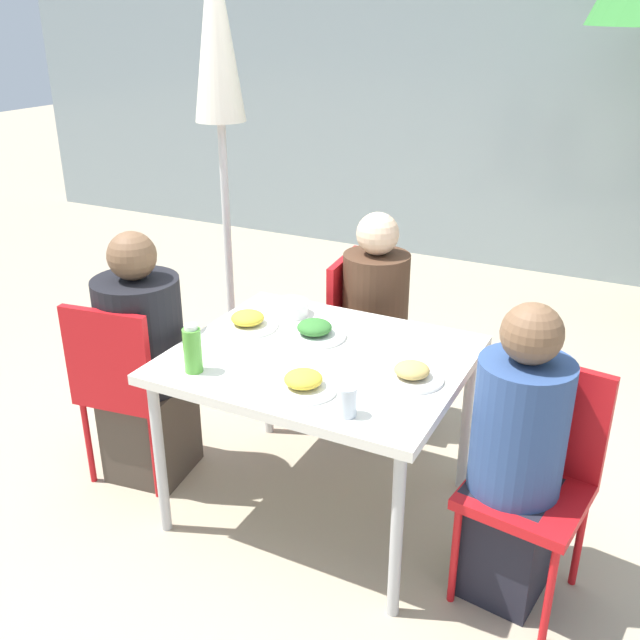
% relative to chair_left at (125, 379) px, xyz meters
% --- Properties ---
extents(ground_plane, '(24.00, 24.00, 0.00)m').
position_rel_chair_left_xyz_m(ground_plane, '(0.85, 0.20, -0.52)').
color(ground_plane, tan).
extents(building_facade, '(10.00, 0.20, 3.00)m').
position_rel_chair_left_xyz_m(building_facade, '(0.85, 3.82, 0.98)').
color(building_facade, '#89999E').
rests_on(building_facade, ground).
extents(dining_table, '(1.13, 0.96, 0.74)m').
position_rel_chair_left_xyz_m(dining_table, '(0.85, 0.20, 0.16)').
color(dining_table, silver).
rests_on(dining_table, ground).
extents(chair_left, '(0.45, 0.45, 0.88)m').
position_rel_chair_left_xyz_m(chair_left, '(0.00, 0.00, 0.00)').
color(chair_left, red).
rests_on(chair_left, ground).
extents(person_left, '(0.38, 0.38, 1.16)m').
position_rel_chair_left_xyz_m(person_left, '(0.04, 0.09, 0.02)').
color(person_left, '#473D33').
rests_on(person_left, ground).
extents(chair_right, '(0.45, 0.45, 0.88)m').
position_rel_chair_left_xyz_m(chair_right, '(1.73, 0.15, 0.00)').
color(chair_right, red).
rests_on(chair_right, ground).
extents(person_right, '(0.33, 0.33, 1.15)m').
position_rel_chair_left_xyz_m(person_right, '(1.67, 0.08, 0.03)').
color(person_right, black).
rests_on(person_right, ground).
extents(chair_far, '(0.43, 0.43, 0.88)m').
position_rel_chair_left_xyz_m(chair_far, '(0.70, 0.97, 0.00)').
color(chair_far, red).
rests_on(chair_far, ground).
extents(person_far, '(0.32, 0.32, 1.13)m').
position_rel_chair_left_xyz_m(person_far, '(0.79, 0.93, 0.02)').
color(person_far, '#383842').
rests_on(person_far, ground).
extents(closed_umbrella, '(0.36, 0.36, 2.39)m').
position_rel_chair_left_xyz_m(closed_umbrella, '(-0.17, 1.09, 1.20)').
color(closed_umbrella, '#333333').
rests_on(closed_umbrella, ground).
extents(plate_0, '(0.26, 0.26, 0.07)m').
position_rel_chair_left_xyz_m(plate_0, '(0.45, 0.30, 0.25)').
color(plate_0, white).
rests_on(plate_0, dining_table).
extents(plate_1, '(0.27, 0.27, 0.07)m').
position_rel_chair_left_xyz_m(plate_1, '(0.76, 0.34, 0.25)').
color(plate_1, white).
rests_on(plate_1, dining_table).
extents(plate_2, '(0.24, 0.24, 0.07)m').
position_rel_chair_left_xyz_m(plate_2, '(1.25, 0.16, 0.24)').
color(plate_2, white).
rests_on(plate_2, dining_table).
extents(plate_3, '(0.25, 0.25, 0.07)m').
position_rel_chair_left_xyz_m(plate_3, '(0.93, -0.08, 0.25)').
color(plate_3, white).
rests_on(plate_3, dining_table).
extents(bottle, '(0.07, 0.07, 0.19)m').
position_rel_chair_left_xyz_m(bottle, '(0.49, -0.14, 0.31)').
color(bottle, '#51A338').
rests_on(bottle, dining_table).
extents(drinking_cup, '(0.07, 0.07, 0.11)m').
position_rel_chair_left_xyz_m(drinking_cup, '(1.14, -0.17, 0.27)').
color(drinking_cup, silver).
rests_on(drinking_cup, dining_table).
extents(salad_bowl, '(0.16, 0.16, 0.06)m').
position_rel_chair_left_xyz_m(salad_bowl, '(0.55, 0.50, 0.25)').
color(salad_bowl, white).
rests_on(salad_bowl, dining_table).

